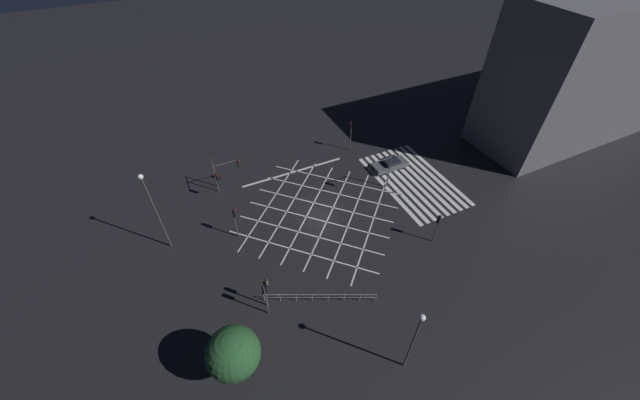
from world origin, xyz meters
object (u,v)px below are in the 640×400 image
at_px(traffic_light_ne_cross, 228,169).
at_px(traffic_light_sw_main, 438,223).
at_px(traffic_light_ne_main, 215,174).
at_px(street_lamp_east, 416,334).
at_px(traffic_light_median_north, 235,217).
at_px(traffic_light_median_south, 379,168).
at_px(street_lamp_west, 152,201).
at_px(traffic_light_nw_main, 265,294).
at_px(traffic_light_nw_cross, 266,287).
at_px(traffic_light_se_cross, 351,130).
at_px(waiting_car, 390,164).
at_px(street_tree_near, 233,353).

relative_size(traffic_light_ne_cross, traffic_light_sw_main, 1.04).
xyz_separation_m(traffic_light_ne_main, street_lamp_east, (-25.33, -7.88, 2.05)).
distance_m(traffic_light_median_north, traffic_light_ne_cross, 7.95).
relative_size(traffic_light_median_south, street_lamp_west, 0.48).
distance_m(traffic_light_median_north, street_lamp_east, 19.82).
bearing_deg(traffic_light_nw_main, street_lamp_west, 29.85).
bearing_deg(traffic_light_nw_cross, traffic_light_sw_main, -0.71).
xyz_separation_m(traffic_light_se_cross, traffic_light_ne_cross, (-0.70, 16.25, -0.27)).
bearing_deg(waiting_car, traffic_light_nw_cross, 29.97).
bearing_deg(traffic_light_sw_main, traffic_light_median_south, 7.30).
relative_size(traffic_light_ne_cross, street_lamp_west, 0.41).
height_order(traffic_light_ne_main, street_lamp_west, street_lamp_west).
height_order(traffic_light_nw_cross, street_lamp_west, street_lamp_west).
bearing_deg(traffic_light_median_north, waiting_car, 7.93).
height_order(traffic_light_se_cross, traffic_light_ne_cross, traffic_light_se_cross).
relative_size(traffic_light_ne_main, traffic_light_median_north, 1.03).
bearing_deg(traffic_light_median_south, traffic_light_ne_cross, -27.39).
bearing_deg(street_tree_near, traffic_light_sw_main, -78.10).
distance_m(traffic_light_nw_main, traffic_light_median_south, 19.15).
xyz_separation_m(traffic_light_ne_main, street_lamp_west, (-5.57, 6.39, 3.20)).
xyz_separation_m(traffic_light_nw_main, traffic_light_median_south, (9.42, -16.66, 0.51)).
relative_size(traffic_light_nw_main, waiting_car, 0.86).
xyz_separation_m(traffic_light_nw_main, street_lamp_east, (-8.69, -7.91, 2.25)).
relative_size(traffic_light_ne_cross, street_lamp_east, 0.50).
distance_m(traffic_light_nw_cross, street_lamp_east, 12.23).
height_order(traffic_light_se_cross, street_lamp_east, street_lamp_east).
height_order(traffic_light_sw_main, street_lamp_east, street_lamp_east).
xyz_separation_m(traffic_light_median_south, street_lamp_east, (-18.11, 8.75, 1.75)).
bearing_deg(traffic_light_se_cross, traffic_light_nw_main, 45.18).
height_order(traffic_light_se_cross, street_lamp_west, street_lamp_west).
xyz_separation_m(traffic_light_nw_main, traffic_light_sw_main, (0.38, -17.82, -0.21)).
bearing_deg(traffic_light_nw_main, traffic_light_ne_cross, -5.23).
distance_m(traffic_light_median_south, street_lamp_east, 20.19).
bearing_deg(street_lamp_west, traffic_light_sw_main, -113.86).
bearing_deg(traffic_light_median_south, street_lamp_east, 64.21).
bearing_deg(traffic_light_median_north, traffic_light_median_south, 0.01).
bearing_deg(traffic_light_sw_main, street_tree_near, 101.90).
bearing_deg(waiting_car, traffic_light_median_south, 36.38).
relative_size(traffic_light_median_north, traffic_light_median_south, 0.88).
xyz_separation_m(traffic_light_nw_cross, traffic_light_nw_main, (-0.60, 0.30, 0.05)).
height_order(traffic_light_ne_main, traffic_light_sw_main, traffic_light_ne_main).
distance_m(street_lamp_east, street_lamp_west, 24.41).
relative_size(traffic_light_median_south, traffic_light_ne_cross, 1.18).
bearing_deg(traffic_light_sw_main, traffic_light_ne_cross, 43.94).
xyz_separation_m(traffic_light_ne_main, traffic_light_sw_main, (-16.26, -17.79, -0.42)).
xyz_separation_m(traffic_light_nw_cross, traffic_light_median_south, (8.82, -16.36, 0.55)).
height_order(traffic_light_ne_main, traffic_light_ne_cross, traffic_light_ne_main).
height_order(traffic_light_nw_cross, traffic_light_sw_main, traffic_light_nw_cross).
bearing_deg(street_lamp_west, street_tree_near, -169.42).
bearing_deg(traffic_light_nw_cross, traffic_light_ne_cross, 85.60).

